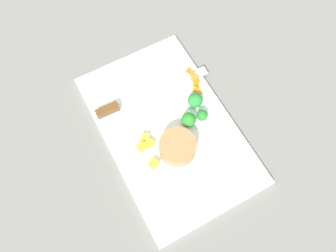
{
  "coord_description": "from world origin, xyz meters",
  "views": [
    {
      "loc": [
        -0.28,
        0.15,
        0.77
      ],
      "look_at": [
        0.0,
        0.0,
        0.02
      ],
      "focal_mm": 35.32,
      "sensor_mm": 36.0,
      "label": 1
    }
  ],
  "objects": [
    {
      "name": "carrot_dice_4",
      "position": [
        0.04,
        -0.1,
        0.02
      ],
      "size": [
        0.02,
        0.02,
        0.02
      ],
      "primitive_type": "cube",
      "rotation": [
        0.0,
        0.0,
        1.77
      ],
      "color": "orange",
      "rests_on": "cutting_board"
    },
    {
      "name": "pepper_dice_0",
      "position": [
        0.0,
        0.06,
        0.02
      ],
      "size": [
        0.02,
        0.02,
        0.02
      ],
      "primitive_type": "cube",
      "rotation": [
        0.0,
        0.0,
        1.04
      ],
      "color": "yellow",
      "rests_on": "cutting_board"
    },
    {
      "name": "carrot_dice_6",
      "position": [
        0.05,
        -0.12,
        0.02
      ],
      "size": [
        0.02,
        0.01,
        0.01
      ],
      "primitive_type": "cube",
      "rotation": [
        0.0,
        0.0,
        3.08
      ],
      "color": "orange",
      "rests_on": "cutting_board"
    },
    {
      "name": "broccoli_floret_2",
      "position": [
        0.02,
        -0.09,
        0.03
      ],
      "size": [
        0.04,
        0.04,
        0.04
      ],
      "color": "#7FB85B",
      "rests_on": "cutting_board"
    },
    {
      "name": "chef_knife",
      "position": [
        0.11,
        0.05,
        0.02
      ],
      "size": [
        0.03,
        0.31,
        0.02
      ],
      "rotation": [
        0.0,
        0.0,
        4.67
      ],
      "color": "silver",
      "rests_on": "cutting_board"
    },
    {
      "name": "ground_plane",
      "position": [
        0.0,
        0.0,
        0.0
      ],
      "size": [
        4.0,
        4.0,
        0.0
      ],
      "primitive_type": "plane",
      "color": "#64635E"
    },
    {
      "name": "broccoli_floret_0",
      "position": [
        -0.02,
        -0.09,
        0.03
      ],
      "size": [
        0.03,
        0.03,
        0.03
      ],
      "color": "#86C266",
      "rests_on": "cutting_board"
    },
    {
      "name": "broccoli_floret_1",
      "position": [
        -0.01,
        -0.05,
        0.03
      ],
      "size": [
        0.04,
        0.04,
        0.04
      ],
      "color": "#8AB854",
      "rests_on": "cutting_board"
    },
    {
      "name": "pepper_dice_2",
      "position": [
        -0.02,
        0.06,
        0.02
      ],
      "size": [
        0.02,
        0.02,
        0.02
      ],
      "primitive_type": "cube",
      "rotation": [
        0.0,
        0.0,
        0.23
      ],
      "color": "yellow",
      "rests_on": "cutting_board"
    },
    {
      "name": "prep_bowl",
      "position": [
        -0.06,
        0.01,
        0.03
      ],
      "size": [
        0.09,
        0.09,
        0.04
      ],
      "primitive_type": "cylinder",
      "color": "olive",
      "rests_on": "cutting_board"
    },
    {
      "name": "cutting_board",
      "position": [
        0.0,
        0.0,
        0.01
      ],
      "size": [
        0.48,
        0.3,
        0.01
      ],
      "primitive_type": "cube",
      "color": "white",
      "rests_on": "ground_plane"
    },
    {
      "name": "pepper_dice_1",
      "position": [
        -0.07,
        0.08,
        0.02
      ],
      "size": [
        0.03,
        0.03,
        0.02
      ],
      "primitive_type": "cube",
      "rotation": [
        0.0,
        0.0,
        0.46
      ],
      "color": "yellow",
      "rests_on": "cutting_board"
    },
    {
      "name": "pepper_dice_3",
      "position": [
        -0.02,
        0.08,
        0.02
      ],
      "size": [
        0.02,
        0.02,
        0.02
      ],
      "primitive_type": "cube",
      "rotation": [
        0.0,
        0.0,
        0.22
      ],
      "color": "yellow",
      "rests_on": "cutting_board"
    },
    {
      "name": "carrot_dice_0",
      "position": [
        0.06,
        -0.11,
        0.02
      ],
      "size": [
        0.02,
        0.02,
        0.01
      ],
      "primitive_type": "cube",
      "rotation": [
        0.0,
        0.0,
        2.32
      ],
      "color": "orange",
      "rests_on": "cutting_board"
    },
    {
      "name": "carrot_dice_5",
      "position": [
        0.09,
        -0.13,
        0.02
      ],
      "size": [
        0.02,
        0.02,
        0.01
      ],
      "primitive_type": "cube",
      "rotation": [
        0.0,
        0.0,
        2.15
      ],
      "color": "orange",
      "rests_on": "cutting_board"
    },
    {
      "name": "carrot_dice_3",
      "position": [
        0.07,
        -0.12,
        0.02
      ],
      "size": [
        0.02,
        0.02,
        0.01
      ],
      "primitive_type": "cube",
      "rotation": [
        0.0,
        0.0,
        2.27
      ],
      "color": "#F7630A",
      "rests_on": "cutting_board"
    },
    {
      "name": "carrot_dice_1",
      "position": [
        0.1,
        -0.13,
        0.02
      ],
      "size": [
        0.02,
        0.02,
        0.01
      ],
      "primitive_type": "cube",
      "rotation": [
        0.0,
        0.0,
        2.48
      ],
      "color": "orange",
      "rests_on": "cutting_board"
    },
    {
      "name": "carrot_dice_2",
      "position": [
        0.11,
        -0.12,
        0.02
      ],
      "size": [
        0.01,
        0.01,
        0.01
      ],
      "primitive_type": "cube",
      "rotation": [
        0.0,
        0.0,
        0.38
      ],
      "color": "orange",
      "rests_on": "cutting_board"
    }
  ]
}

